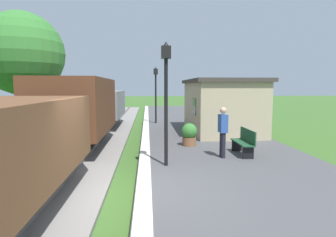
{
  "coord_description": "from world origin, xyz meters",
  "views": [
    {
      "loc": [
        0.5,
        -6.56,
        2.62
      ],
      "look_at": [
        1.38,
        5.73,
        1.28
      ],
      "focal_mm": 30.95,
      "sensor_mm": 36.0,
      "label": 1
    }
  ],
  "objects_px": {
    "freight_train": "(77,114)",
    "bench_near_hut": "(244,142)",
    "station_hut": "(221,106)",
    "person_waiting": "(223,130)",
    "tree_trackside_far": "(22,54)",
    "potted_planter": "(189,134)",
    "bench_down_platform": "(197,115)",
    "lamp_post_near": "(166,81)",
    "lamp_post_far": "(156,84)"
  },
  "relations": [
    {
      "from": "bench_near_hut",
      "to": "potted_planter",
      "type": "xyz_separation_m",
      "value": [
        -1.7,
        1.73,
        0.0
      ]
    },
    {
      "from": "station_hut",
      "to": "bench_near_hut",
      "type": "distance_m",
      "value": 5.41
    },
    {
      "from": "freight_train",
      "to": "potted_planter",
      "type": "bearing_deg",
      "value": -7.88
    },
    {
      "from": "lamp_post_near",
      "to": "tree_trackside_far",
      "type": "relative_size",
      "value": 0.57
    },
    {
      "from": "person_waiting",
      "to": "tree_trackside_far",
      "type": "relative_size",
      "value": 0.26
    },
    {
      "from": "bench_down_platform",
      "to": "lamp_post_far",
      "type": "height_order",
      "value": "lamp_post_far"
    },
    {
      "from": "lamp_post_near",
      "to": "lamp_post_far",
      "type": "bearing_deg",
      "value": 90.0
    },
    {
      "from": "potted_planter",
      "to": "lamp_post_near",
      "type": "xyz_separation_m",
      "value": [
        -1.13,
        -2.94,
        2.08
      ]
    },
    {
      "from": "freight_train",
      "to": "bench_near_hut",
      "type": "relative_size",
      "value": 12.93
    },
    {
      "from": "station_hut",
      "to": "person_waiting",
      "type": "distance_m",
      "value": 5.81
    },
    {
      "from": "freight_train",
      "to": "lamp_post_far",
      "type": "distance_m",
      "value": 7.86
    },
    {
      "from": "station_hut",
      "to": "person_waiting",
      "type": "height_order",
      "value": "station_hut"
    },
    {
      "from": "bench_down_platform",
      "to": "person_waiting",
      "type": "distance_m",
      "value": 10.13
    },
    {
      "from": "bench_down_platform",
      "to": "lamp_post_far",
      "type": "relative_size",
      "value": 0.41
    },
    {
      "from": "station_hut",
      "to": "lamp_post_near",
      "type": "xyz_separation_m",
      "value": [
        -3.35,
        -6.51,
        1.15
      ]
    },
    {
      "from": "person_waiting",
      "to": "tree_trackside_far",
      "type": "distance_m",
      "value": 11.39
    },
    {
      "from": "person_waiting",
      "to": "bench_near_hut",
      "type": "bearing_deg",
      "value": -163.2
    },
    {
      "from": "station_hut",
      "to": "person_waiting",
      "type": "bearing_deg",
      "value": -103.73
    },
    {
      "from": "potted_planter",
      "to": "lamp_post_near",
      "type": "relative_size",
      "value": 0.25
    },
    {
      "from": "potted_planter",
      "to": "lamp_post_far",
      "type": "distance_m",
      "value": 7.93
    },
    {
      "from": "lamp_post_far",
      "to": "potted_planter",
      "type": "bearing_deg",
      "value": -81.48
    },
    {
      "from": "freight_train",
      "to": "tree_trackside_far",
      "type": "bearing_deg",
      "value": 134.97
    },
    {
      "from": "lamp_post_far",
      "to": "tree_trackside_far",
      "type": "distance_m",
      "value": 7.93
    },
    {
      "from": "station_hut",
      "to": "lamp_post_far",
      "type": "xyz_separation_m",
      "value": [
        -3.35,
        4.0,
        1.15
      ]
    },
    {
      "from": "freight_train",
      "to": "lamp_post_near",
      "type": "bearing_deg",
      "value": -45.99
    },
    {
      "from": "bench_near_hut",
      "to": "lamp_post_near",
      "type": "relative_size",
      "value": 0.41
    },
    {
      "from": "potted_planter",
      "to": "freight_train",
      "type": "bearing_deg",
      "value": 172.12
    },
    {
      "from": "lamp_post_near",
      "to": "tree_trackside_far",
      "type": "bearing_deg",
      "value": 134.5
    },
    {
      "from": "freight_train",
      "to": "bench_near_hut",
      "type": "distance_m",
      "value": 6.76
    },
    {
      "from": "bench_down_platform",
      "to": "lamp_post_far",
      "type": "xyz_separation_m",
      "value": [
        -2.83,
        -0.45,
        2.08
      ]
    },
    {
      "from": "station_hut",
      "to": "lamp_post_near",
      "type": "height_order",
      "value": "lamp_post_near"
    },
    {
      "from": "bench_down_platform",
      "to": "lamp_post_far",
      "type": "distance_m",
      "value": 3.54
    },
    {
      "from": "bench_near_hut",
      "to": "tree_trackside_far",
      "type": "bearing_deg",
      "value": 148.94
    },
    {
      "from": "freight_train",
      "to": "person_waiting",
      "type": "bearing_deg",
      "value": -26.38
    },
    {
      "from": "tree_trackside_far",
      "to": "bench_near_hut",
      "type": "bearing_deg",
      "value": -31.06
    },
    {
      "from": "station_hut",
      "to": "lamp_post_far",
      "type": "height_order",
      "value": "lamp_post_far"
    },
    {
      "from": "potted_planter",
      "to": "tree_trackside_far",
      "type": "height_order",
      "value": "tree_trackside_far"
    },
    {
      "from": "freight_train",
      "to": "bench_down_platform",
      "type": "distance_m",
      "value": 9.73
    },
    {
      "from": "freight_train",
      "to": "lamp_post_near",
      "type": "distance_m",
      "value": 5.14
    },
    {
      "from": "person_waiting",
      "to": "potted_planter",
      "type": "xyz_separation_m",
      "value": [
        -0.84,
        2.06,
        -0.46
      ]
    },
    {
      "from": "person_waiting",
      "to": "lamp_post_far",
      "type": "relative_size",
      "value": 0.46
    },
    {
      "from": "bench_down_platform",
      "to": "lamp_post_near",
      "type": "bearing_deg",
      "value": -104.49
    },
    {
      "from": "person_waiting",
      "to": "lamp_post_near",
      "type": "height_order",
      "value": "lamp_post_near"
    },
    {
      "from": "bench_near_hut",
      "to": "person_waiting",
      "type": "distance_m",
      "value": 1.03
    },
    {
      "from": "bench_near_hut",
      "to": "tree_trackside_far",
      "type": "distance_m",
      "value": 12.05
    },
    {
      "from": "bench_near_hut",
      "to": "potted_planter",
      "type": "height_order",
      "value": "potted_planter"
    },
    {
      "from": "lamp_post_far",
      "to": "freight_train",
      "type": "bearing_deg",
      "value": -116.46
    },
    {
      "from": "freight_train",
      "to": "station_hut",
      "type": "bearing_deg",
      "value": 23.35
    },
    {
      "from": "station_hut",
      "to": "potted_planter",
      "type": "distance_m",
      "value": 4.3
    },
    {
      "from": "lamp_post_near",
      "to": "bench_near_hut",
      "type": "bearing_deg",
      "value": 23.07
    }
  ]
}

